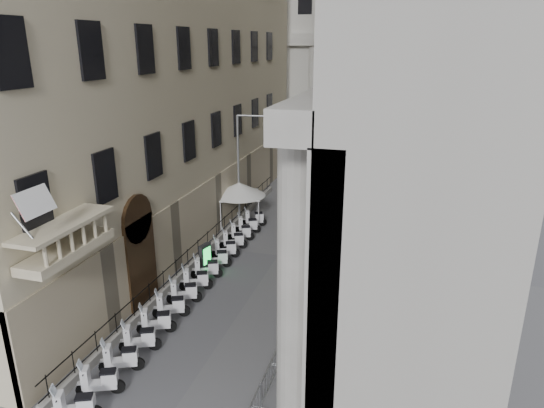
% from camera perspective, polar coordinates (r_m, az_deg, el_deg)
% --- Properties ---
extents(far_building, '(22.00, 10.00, 30.00)m').
position_cam_1_polar(far_building, '(55.31, 9.43, 21.05)').
color(far_building, beige).
rests_on(far_building, ground).
extents(iron_fence, '(0.30, 28.00, 1.40)m').
position_cam_1_polar(iron_fence, '(29.96, -7.89, -5.96)').
color(iron_fence, black).
rests_on(iron_fence, ground).
extents(blue_awning, '(1.60, 3.00, 3.00)m').
position_cam_1_polar(blue_awning, '(35.14, 10.28, -2.33)').
color(blue_awning, navy).
rests_on(blue_awning, ground).
extents(flag, '(1.00, 1.40, 8.20)m').
position_cam_1_polar(flag, '(20.39, -22.95, -20.36)').
color(flag, '#9E0C11').
rests_on(flag, ground).
extents(scooter_1, '(1.51, 1.08, 1.50)m').
position_cam_1_polar(scooter_1, '(20.16, -19.35, -20.36)').
color(scooter_1, silver).
rests_on(scooter_1, ground).
extents(scooter_2, '(1.51, 1.08, 1.50)m').
position_cam_1_polar(scooter_2, '(21.04, -17.11, -18.27)').
color(scooter_2, silver).
rests_on(scooter_2, ground).
extents(scooter_3, '(1.51, 1.08, 1.50)m').
position_cam_1_polar(scooter_3, '(21.96, -15.10, -16.33)').
color(scooter_3, silver).
rests_on(scooter_3, ground).
extents(scooter_4, '(1.51, 1.08, 1.50)m').
position_cam_1_polar(scooter_4, '(22.93, -13.29, -14.54)').
color(scooter_4, silver).
rests_on(scooter_4, ground).
extents(scooter_5, '(1.51, 1.08, 1.50)m').
position_cam_1_polar(scooter_5, '(23.94, -11.66, -12.88)').
color(scooter_5, silver).
rests_on(scooter_5, ground).
extents(scooter_6, '(1.51, 1.08, 1.50)m').
position_cam_1_polar(scooter_6, '(24.98, -10.18, -11.35)').
color(scooter_6, silver).
rests_on(scooter_6, ground).
extents(scooter_7, '(1.51, 1.08, 1.50)m').
position_cam_1_polar(scooter_7, '(26.06, -8.84, -9.94)').
color(scooter_7, silver).
rests_on(scooter_7, ground).
extents(scooter_8, '(1.51, 1.08, 1.50)m').
position_cam_1_polar(scooter_8, '(27.16, -7.61, -8.63)').
color(scooter_8, silver).
rests_on(scooter_8, ground).
extents(scooter_9, '(1.51, 1.08, 1.50)m').
position_cam_1_polar(scooter_9, '(28.29, -6.49, -7.43)').
color(scooter_9, silver).
rests_on(scooter_9, ground).
extents(scooter_10, '(1.51, 1.08, 1.50)m').
position_cam_1_polar(scooter_10, '(29.44, -5.46, -6.32)').
color(scooter_10, silver).
rests_on(scooter_10, ground).
extents(scooter_11, '(1.51, 1.08, 1.50)m').
position_cam_1_polar(scooter_11, '(30.61, -4.51, -5.28)').
color(scooter_11, silver).
rests_on(scooter_11, ground).
extents(scooter_12, '(1.51, 1.08, 1.50)m').
position_cam_1_polar(scooter_12, '(31.79, -3.63, -4.33)').
color(scooter_12, silver).
rests_on(scooter_12, ground).
extents(scooter_13, '(1.51, 1.08, 1.50)m').
position_cam_1_polar(scooter_13, '(32.99, -2.82, -3.44)').
color(scooter_13, silver).
rests_on(scooter_13, ground).
extents(scooter_14, '(1.51, 1.08, 1.50)m').
position_cam_1_polar(scooter_14, '(34.20, -2.07, -2.61)').
color(scooter_14, silver).
rests_on(scooter_14, ground).
extents(barrier_1, '(0.60, 2.40, 1.10)m').
position_cam_1_polar(barrier_1, '(19.50, -0.16, -20.66)').
color(barrier_1, '#A5A7AD').
rests_on(barrier_1, ground).
extents(barrier_2, '(0.60, 2.40, 1.10)m').
position_cam_1_polar(barrier_2, '(21.42, 1.82, -16.59)').
color(barrier_2, '#A5A7AD').
rests_on(barrier_2, ground).
extents(barrier_3, '(0.60, 2.40, 1.10)m').
position_cam_1_polar(barrier_3, '(23.46, 3.39, -13.20)').
color(barrier_3, '#A5A7AD').
rests_on(barrier_3, ground).
extents(barrier_4, '(0.60, 2.40, 1.10)m').
position_cam_1_polar(barrier_4, '(25.57, 4.68, -10.35)').
color(barrier_4, '#A5A7AD').
rests_on(barrier_4, ground).
extents(barrier_5, '(0.60, 2.40, 1.10)m').
position_cam_1_polar(barrier_5, '(27.75, 5.75, -7.94)').
color(barrier_5, '#A5A7AD').
rests_on(barrier_5, ground).
extents(security_tent, '(3.71, 3.71, 3.02)m').
position_cam_1_polar(security_tent, '(33.52, -3.25, 1.48)').
color(security_tent, silver).
rests_on(security_tent, ground).
extents(street_lamp, '(2.52, 0.47, 7.72)m').
position_cam_1_polar(street_lamp, '(33.56, -3.53, 5.13)').
color(street_lamp, gray).
rests_on(street_lamp, ground).
extents(info_kiosk, '(0.44, 0.85, 1.72)m').
position_cam_1_polar(info_kiosk, '(27.43, -7.83, -6.34)').
color(info_kiosk, black).
rests_on(info_kiosk, ground).
extents(pedestrian_a, '(0.61, 0.41, 1.64)m').
position_cam_1_polar(pedestrian_a, '(30.92, 5.51, -3.41)').
color(pedestrian_a, '#0E1238').
rests_on(pedestrian_a, ground).
extents(pedestrian_b, '(0.94, 0.81, 1.67)m').
position_cam_1_polar(pedestrian_b, '(42.77, 6.42, 2.81)').
color(pedestrian_b, black).
rests_on(pedestrian_b, ground).
extents(pedestrian_c, '(0.81, 0.53, 1.65)m').
position_cam_1_polar(pedestrian_c, '(42.14, 5.87, 2.58)').
color(pedestrian_c, black).
rests_on(pedestrian_c, ground).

